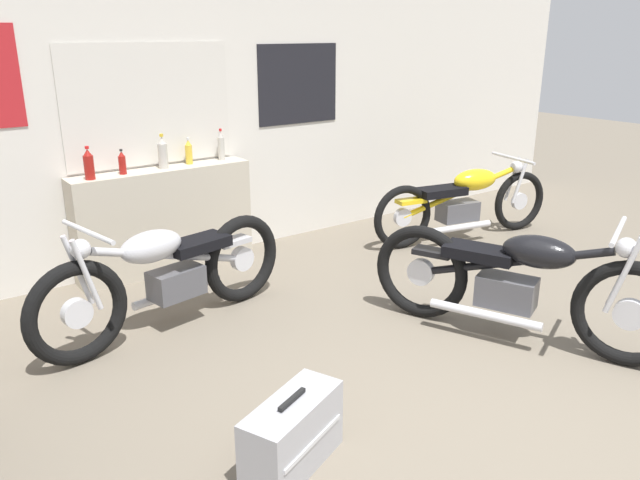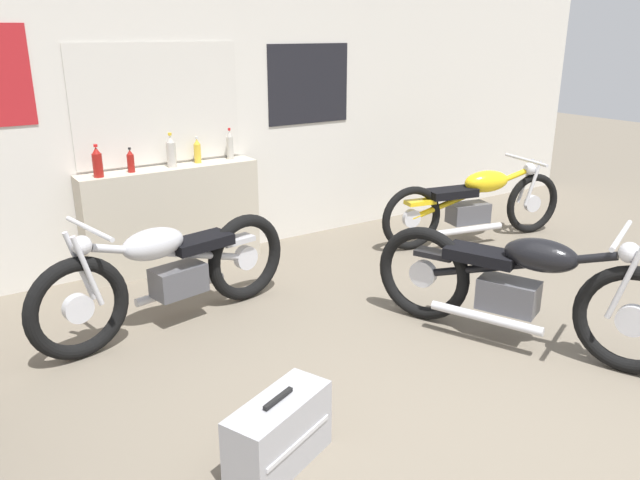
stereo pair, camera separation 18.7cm
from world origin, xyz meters
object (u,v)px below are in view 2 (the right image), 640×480
(bottle_left_center, at_px, (131,161))
(motorcycle_yellow, at_px, (475,203))
(bottle_leftmost, at_px, (97,163))
(motorcycle_silver, at_px, (170,271))
(hard_case_silver, at_px, (279,434))
(bottle_rightmost, at_px, (230,145))
(motorcycle_black, at_px, (519,285))
(bottle_center, at_px, (171,152))
(bottle_right_center, at_px, (197,151))

(bottle_left_center, bearing_deg, motorcycle_yellow, -17.13)
(bottle_leftmost, distance_m, motorcycle_silver, 1.26)
(bottle_left_center, height_order, hard_case_silver, bottle_left_center)
(bottle_rightmost, xyz_separation_m, motorcycle_yellow, (2.22, -1.03, -0.65))
(bottle_leftmost, bearing_deg, hard_case_silver, -89.65)
(bottle_leftmost, bearing_deg, bottle_left_center, 7.11)
(bottle_rightmost, relative_size, motorcycle_black, 0.14)
(bottle_rightmost, distance_m, motorcycle_black, 2.95)
(bottle_left_center, xyz_separation_m, bottle_center, (0.37, 0.02, 0.04))
(bottle_left_center, relative_size, bottle_center, 0.70)
(motorcycle_yellow, bearing_deg, bottle_left_center, 162.87)
(bottle_leftmost, xyz_separation_m, motorcycle_black, (2.04, -2.67, -0.62))
(bottle_leftmost, bearing_deg, motorcycle_yellow, -15.26)
(bottle_leftmost, distance_m, bottle_center, 0.65)
(hard_case_silver, bearing_deg, motorcycle_black, 6.27)
(bottle_left_center, distance_m, bottle_rightmost, 0.96)
(motorcycle_black, bearing_deg, bottle_right_center, 112.22)
(bottle_left_center, relative_size, bottle_right_center, 0.89)
(bottle_center, bearing_deg, hard_case_silver, -102.09)
(bottle_rightmost, relative_size, motorcycle_silver, 0.14)
(bottle_center, distance_m, bottle_rightmost, 0.59)
(bottle_left_center, bearing_deg, motorcycle_silver, -96.51)
(bottle_right_center, relative_size, motorcycle_black, 0.12)
(bottle_left_center, xyz_separation_m, hard_case_silver, (-0.26, -2.93, -0.84))
(bottle_center, relative_size, bottle_right_center, 1.27)
(bottle_left_center, bearing_deg, bottle_rightmost, 3.37)
(bottle_right_center, bearing_deg, hard_case_silver, -106.63)
(motorcycle_silver, bearing_deg, hard_case_silver, -94.32)
(bottle_leftmost, height_order, motorcycle_silver, bottle_leftmost)
(bottle_left_center, distance_m, bottle_right_center, 0.63)
(bottle_right_center, height_order, motorcycle_yellow, bottle_right_center)
(bottle_center, xyz_separation_m, motorcycle_silver, (-0.49, -1.13, -0.64))
(bottle_left_center, distance_m, motorcycle_silver, 1.28)
(motorcycle_silver, xyz_separation_m, motorcycle_yellow, (3.30, 0.14, -0.01))
(bottle_right_center, height_order, bottle_rightmost, bottle_rightmost)
(bottle_rightmost, bearing_deg, hard_case_silver, -112.18)
(bottle_left_center, height_order, bottle_center, bottle_center)
(bottle_center, distance_m, motorcycle_silver, 1.40)
(bottle_center, bearing_deg, motorcycle_silver, -113.54)
(motorcycle_silver, bearing_deg, motorcycle_black, -40.14)
(motorcycle_silver, height_order, motorcycle_yellow, motorcycle_silver)
(bottle_right_center, relative_size, bottle_rightmost, 0.82)
(bottle_right_center, xyz_separation_m, motorcycle_yellow, (2.55, -1.04, -0.63))
(bottle_right_center, relative_size, motorcycle_yellow, 0.11)
(bottle_rightmost, bearing_deg, motorcycle_silver, -132.60)
(bottle_right_center, height_order, motorcycle_silver, bottle_right_center)
(bottle_right_center, xyz_separation_m, motorcycle_silver, (-0.76, -1.18, -0.62))
(bottle_center, bearing_deg, bottle_right_center, 8.92)
(bottle_right_center, bearing_deg, motorcycle_silver, -122.72)
(motorcycle_yellow, bearing_deg, bottle_leftmost, 164.74)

